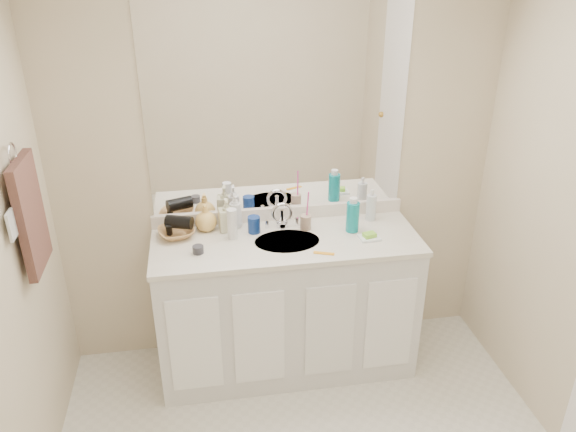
# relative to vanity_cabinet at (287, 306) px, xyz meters

# --- Properties ---
(wall_back) EXTENTS (2.60, 0.02, 2.40)m
(wall_back) POSITION_rel_vanity_cabinet_xyz_m (0.00, 0.28, 0.77)
(wall_back) COLOR beige
(wall_back) RESTS_ON floor
(vanity_cabinet) EXTENTS (1.50, 0.55, 0.85)m
(vanity_cabinet) POSITION_rel_vanity_cabinet_xyz_m (0.00, 0.00, 0.00)
(vanity_cabinet) COLOR silver
(vanity_cabinet) RESTS_ON floor
(countertop) EXTENTS (1.52, 0.57, 0.03)m
(countertop) POSITION_rel_vanity_cabinet_xyz_m (0.00, 0.00, 0.44)
(countertop) COLOR silver
(countertop) RESTS_ON vanity_cabinet
(backsplash) EXTENTS (1.52, 0.03, 0.08)m
(backsplash) POSITION_rel_vanity_cabinet_xyz_m (0.00, 0.26, 0.50)
(backsplash) COLOR white
(backsplash) RESTS_ON countertop
(sink_basin) EXTENTS (0.37, 0.37, 0.02)m
(sink_basin) POSITION_rel_vanity_cabinet_xyz_m (0.00, -0.02, 0.44)
(sink_basin) COLOR beige
(sink_basin) RESTS_ON countertop
(faucet) EXTENTS (0.02, 0.02, 0.11)m
(faucet) POSITION_rel_vanity_cabinet_xyz_m (0.00, 0.16, 0.51)
(faucet) COLOR silver
(faucet) RESTS_ON countertop
(mirror) EXTENTS (1.48, 0.01, 1.20)m
(mirror) POSITION_rel_vanity_cabinet_xyz_m (0.00, 0.27, 1.14)
(mirror) COLOR white
(mirror) RESTS_ON wall_back
(blue_mug) EXTENTS (0.07, 0.07, 0.10)m
(blue_mug) POSITION_rel_vanity_cabinet_xyz_m (-0.17, 0.12, 0.50)
(blue_mug) COLOR navy
(blue_mug) RESTS_ON countertop
(tan_cup) EXTENTS (0.07, 0.07, 0.09)m
(tan_cup) POSITION_rel_vanity_cabinet_xyz_m (0.13, 0.11, 0.50)
(tan_cup) COLOR tan
(tan_cup) RESTS_ON countertop
(toothbrush) EXTENTS (0.02, 0.04, 0.18)m
(toothbrush) POSITION_rel_vanity_cabinet_xyz_m (0.14, 0.11, 0.60)
(toothbrush) COLOR #FE42B1
(toothbrush) RESTS_ON tan_cup
(mouthwash_bottle) EXTENTS (0.09, 0.09, 0.18)m
(mouthwash_bottle) POSITION_rel_vanity_cabinet_xyz_m (0.39, 0.04, 0.54)
(mouthwash_bottle) COLOR #0C8790
(mouthwash_bottle) RESTS_ON countertop
(clear_pump_bottle) EXTENTS (0.07, 0.07, 0.16)m
(clear_pump_bottle) POSITION_rel_vanity_cabinet_xyz_m (0.54, 0.17, 0.54)
(clear_pump_bottle) COLOR white
(clear_pump_bottle) RESTS_ON countertop
(soap_dish) EXTENTS (0.12, 0.10, 0.01)m
(soap_dish) POSITION_rel_vanity_cabinet_xyz_m (0.46, -0.07, 0.46)
(soap_dish) COLOR white
(soap_dish) RESTS_ON countertop
(green_soap) EXTENTS (0.08, 0.07, 0.02)m
(green_soap) POSITION_rel_vanity_cabinet_xyz_m (0.46, -0.07, 0.48)
(green_soap) COLOR #84D534
(green_soap) RESTS_ON soap_dish
(orange_comb) EXTENTS (0.11, 0.06, 0.00)m
(orange_comb) POSITION_rel_vanity_cabinet_xyz_m (0.17, -0.20, 0.46)
(orange_comb) COLOR orange
(orange_comb) RESTS_ON countertop
(dark_jar) EXTENTS (0.08, 0.08, 0.04)m
(dark_jar) POSITION_rel_vanity_cabinet_xyz_m (-0.50, -0.08, 0.48)
(dark_jar) COLOR #313137
(dark_jar) RESTS_ON countertop
(extra_white_bottle) EXTENTS (0.07, 0.07, 0.18)m
(extra_white_bottle) POSITION_rel_vanity_cabinet_xyz_m (-0.30, 0.07, 0.54)
(extra_white_bottle) COLOR silver
(extra_white_bottle) RESTS_ON countertop
(soap_bottle_white) EXTENTS (0.08, 0.08, 0.21)m
(soap_bottle_white) POSITION_rel_vanity_cabinet_xyz_m (-0.27, 0.21, 0.56)
(soap_bottle_white) COLOR silver
(soap_bottle_white) RESTS_ON countertop
(soap_bottle_cream) EXTENTS (0.10, 0.10, 0.20)m
(soap_bottle_cream) POSITION_rel_vanity_cabinet_xyz_m (-0.32, 0.17, 0.55)
(soap_bottle_cream) COLOR beige
(soap_bottle_cream) RESTS_ON countertop
(soap_bottle_yellow) EXTENTS (0.13, 0.13, 0.16)m
(soap_bottle_yellow) POSITION_rel_vanity_cabinet_xyz_m (-0.44, 0.19, 0.54)
(soap_bottle_yellow) COLOR #F0BC5D
(soap_bottle_yellow) RESTS_ON countertop
(wicker_basket) EXTENTS (0.25, 0.25, 0.05)m
(wicker_basket) POSITION_rel_vanity_cabinet_xyz_m (-0.61, 0.14, 0.48)
(wicker_basket) COLOR #AE7B46
(wicker_basket) RESTS_ON countertop
(hair_dryer) EXTENTS (0.17, 0.12, 0.08)m
(hair_dryer) POSITION_rel_vanity_cabinet_xyz_m (-0.59, 0.14, 0.54)
(hair_dryer) COLOR black
(hair_dryer) RESTS_ON wicker_basket
(towel_ring) EXTENTS (0.01, 0.11, 0.11)m
(towel_ring) POSITION_rel_vanity_cabinet_xyz_m (-1.27, -0.25, 1.12)
(towel_ring) COLOR silver
(towel_ring) RESTS_ON wall_left
(hand_towel) EXTENTS (0.04, 0.32, 0.55)m
(hand_towel) POSITION_rel_vanity_cabinet_xyz_m (-1.25, -0.25, 0.82)
(hand_towel) COLOR #3A231F
(hand_towel) RESTS_ON towel_ring
(switch_plate) EXTENTS (0.01, 0.08, 0.13)m
(switch_plate) POSITION_rel_vanity_cabinet_xyz_m (-1.27, -0.45, 0.88)
(switch_plate) COLOR silver
(switch_plate) RESTS_ON wall_left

